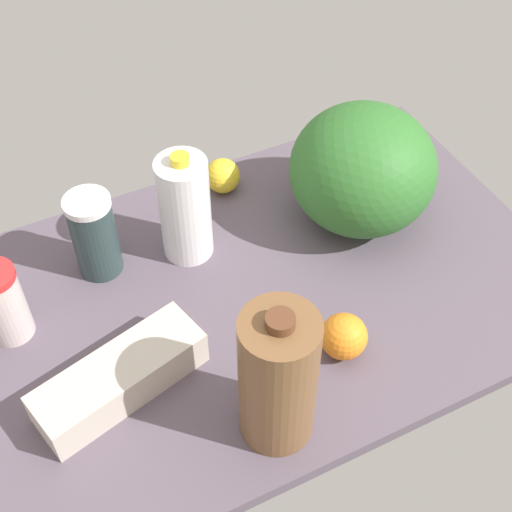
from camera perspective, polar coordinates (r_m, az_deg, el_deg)
countertop at (r=141.58cm, az=-0.00°, el=-3.13°), size 120.00×76.00×3.00cm
shaker_bottle at (r=141.10cm, az=-12.81°, el=1.65°), size 9.05×9.05×18.50cm
chocolate_milk_jug at (r=111.86cm, az=1.76°, el=-9.79°), size 12.43×12.43×29.50cm
egg_carton at (r=126.20cm, az=-10.81°, el=-9.54°), size 32.24×17.48×7.54cm
watermelon at (r=147.29cm, az=8.54°, el=6.87°), size 30.03×30.03×26.32cm
tumbler_cup at (r=135.63cm, az=-19.61°, el=-3.59°), size 8.19×8.19×16.42cm
milk_jug at (r=140.10cm, az=-5.72°, el=3.82°), size 10.19×10.19×24.90cm
orange_loose at (r=129.22cm, az=7.03°, el=-6.40°), size 8.61×8.61×8.61cm
lime_far_back at (r=174.72cm, az=12.27°, el=9.46°), size 6.10×6.10×6.10cm
lemon_by_jug at (r=158.45cm, az=-2.69°, el=6.43°), size 7.78×7.78×7.78cm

